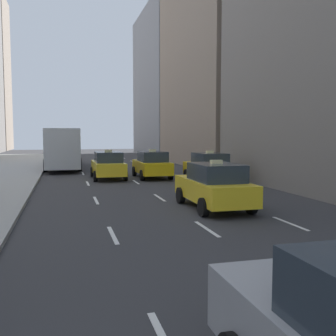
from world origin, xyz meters
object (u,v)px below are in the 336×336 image
object	(u,v)px
taxi_lead	(152,164)
taxi_fourth	(108,165)
taxi_third	(214,186)
city_bus	(62,147)
taxi_second	(208,167)

from	to	relation	value
taxi_lead	taxi_fourth	distance (m)	2.80
taxi_third	city_bus	distance (m)	20.87
taxi_third	taxi_fourth	size ratio (longest dim) A/B	1.00
taxi_lead	taxi_second	size ratio (longest dim) A/B	1.00
taxi_second	taxi_third	distance (m)	8.49
taxi_fourth	city_bus	bearing A→B (deg)	107.37
taxi_lead	taxi_fourth	bearing A→B (deg)	176.70
taxi_third	city_bus	world-z (taller)	city_bus
taxi_lead	taxi_third	xyz separation A→B (m)	(0.00, -10.93, 0.00)
taxi_second	city_bus	world-z (taller)	city_bus
taxi_lead	taxi_second	xyz separation A→B (m)	(2.80, -2.91, 0.00)
taxi_second	city_bus	size ratio (longest dim) A/B	0.38
taxi_lead	taxi_fourth	xyz separation A→B (m)	(-2.80, 0.16, 0.00)
taxi_third	taxi_fourth	bearing A→B (deg)	104.17
taxi_third	taxi_fourth	xyz separation A→B (m)	(-2.80, 11.09, 0.00)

